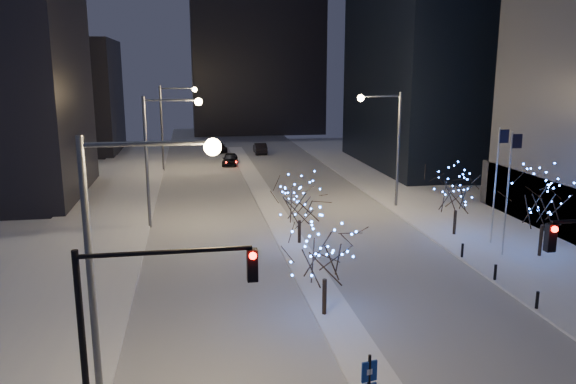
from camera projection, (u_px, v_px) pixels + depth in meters
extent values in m
cube|color=#A4A9B3|center=(265.00, 199.00, 52.57)|extent=(20.00, 130.00, 0.02)
cube|color=white|center=(273.00, 211.00, 47.74)|extent=(2.00, 80.00, 0.15)
cube|color=white|center=(498.00, 236.00, 40.64)|extent=(10.00, 90.00, 0.15)
cube|color=white|center=(79.00, 259.00, 35.78)|extent=(8.00, 90.00, 0.15)
cube|color=black|center=(52.00, 97.00, 80.16)|extent=(18.00, 16.00, 16.00)
cube|color=black|center=(256.00, 19.00, 103.88)|extent=(24.00, 14.00, 42.00)
cylinder|color=#595E66|center=(92.00, 290.00, 18.07)|extent=(0.24, 0.24, 10.00)
cylinder|color=#595E66|center=(147.00, 144.00, 17.39)|extent=(4.00, 0.16, 0.16)
sphere|color=#FFD17F|center=(213.00, 147.00, 17.76)|extent=(0.56, 0.56, 0.56)
cylinder|color=#595E66|center=(147.00, 163.00, 42.12)|extent=(0.24, 0.24, 10.00)
cylinder|color=#595E66|center=(171.00, 100.00, 41.44)|extent=(4.00, 0.16, 0.16)
sphere|color=#FFD17F|center=(198.00, 102.00, 41.81)|extent=(0.56, 0.56, 0.56)
cylinder|color=#595E66|center=(162.00, 129.00, 66.17)|extent=(0.24, 0.24, 10.00)
cylinder|color=#595E66|center=(177.00, 88.00, 65.49)|extent=(4.00, 0.16, 0.16)
sphere|color=#FFD17F|center=(195.00, 90.00, 65.86)|extent=(0.56, 0.56, 0.56)
cylinder|color=#595E66|center=(398.00, 151.00, 48.52)|extent=(0.24, 0.24, 10.00)
cylinder|color=#595E66|center=(381.00, 96.00, 47.22)|extent=(3.50, 0.16, 0.16)
sphere|color=#FFD17F|center=(361.00, 98.00, 46.96)|extent=(0.56, 0.56, 0.56)
cylinder|color=black|center=(84.00, 364.00, 16.47)|extent=(0.20, 0.20, 7.00)
cylinder|color=black|center=(166.00, 252.00, 16.18)|extent=(5.00, 0.14, 0.14)
cube|color=black|center=(252.00, 265.00, 16.71)|extent=(0.32, 0.28, 1.00)
sphere|color=#FF0C05|center=(253.00, 256.00, 16.46)|extent=(0.22, 0.22, 0.22)
cube|color=black|center=(550.00, 238.00, 19.43)|extent=(0.32, 0.28, 1.00)
sphere|color=#FF0C05|center=(555.00, 229.00, 19.19)|extent=(0.22, 0.22, 0.22)
cylinder|color=silver|center=(507.00, 195.00, 35.57)|extent=(0.10, 0.10, 8.00)
cube|color=black|center=(517.00, 141.00, 34.90)|extent=(0.70, 0.03, 0.90)
cylinder|color=silver|center=(495.00, 186.00, 38.08)|extent=(0.10, 0.10, 8.00)
cube|color=black|center=(504.00, 136.00, 37.41)|extent=(0.70, 0.03, 0.90)
cylinder|color=black|center=(537.00, 300.00, 28.17)|extent=(0.16, 0.16, 0.90)
cylinder|color=black|center=(495.00, 272.00, 32.02)|extent=(0.16, 0.16, 0.90)
cylinder|color=black|center=(462.00, 250.00, 35.87)|extent=(0.16, 0.16, 0.90)
imported|color=black|center=(230.00, 159.00, 70.92)|extent=(2.48, 4.70, 1.53)
imported|color=black|center=(260.00, 148.00, 80.52)|extent=(1.67, 4.69, 1.54)
imported|color=black|center=(217.00, 147.00, 82.20)|extent=(2.97, 5.54, 1.53)
cylinder|color=black|center=(324.00, 297.00, 27.46)|extent=(0.22, 0.22, 1.80)
cylinder|color=black|center=(299.00, 232.00, 38.79)|extent=(0.22, 0.22, 1.59)
cylinder|color=black|center=(541.00, 240.00, 36.04)|extent=(0.22, 0.22, 2.05)
cylinder|color=black|center=(455.00, 222.00, 40.78)|extent=(0.22, 0.22, 1.76)
cube|color=navy|center=(369.00, 371.00, 17.96)|extent=(0.55, 0.18, 0.70)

